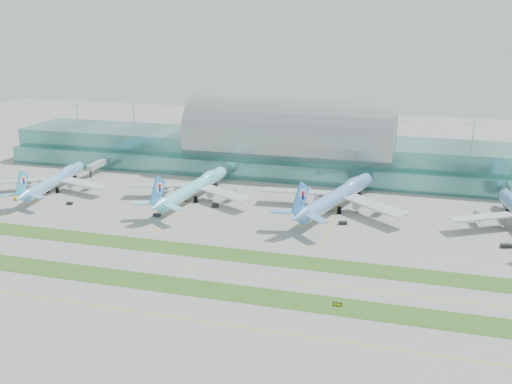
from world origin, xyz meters
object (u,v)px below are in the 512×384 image
(airliner_b, at_px, (194,187))
(airliner_c, at_px, (338,195))
(terminal, at_px, (290,147))
(taxiway_sign_east, at_px, (337,304))
(airliner_a, at_px, (55,180))

(airliner_b, height_order, airliner_c, airliner_c)
(terminal, relative_size, airliner_c, 4.17)
(terminal, xyz_separation_m, airliner_c, (36.88, -62.48, -7.13))
(terminal, bearing_deg, taxiway_sign_east, -72.37)
(terminal, distance_m, airliner_b, 74.55)
(airliner_a, relative_size, airliner_b, 0.91)
(terminal, height_order, airliner_a, terminal)
(airliner_a, height_order, airliner_b, airliner_b)
(airliner_b, bearing_deg, taxiway_sign_east, -40.73)
(airliner_b, distance_m, taxiway_sign_east, 123.79)
(airliner_c, xyz_separation_m, taxiway_sign_east, (12.88, -94.05, -6.49))
(terminal, bearing_deg, airliner_b, -117.49)
(airliner_a, bearing_deg, airliner_c, -3.60)
(airliner_b, height_order, taxiway_sign_east, airliner_b)
(airliner_b, bearing_deg, terminal, 68.99)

